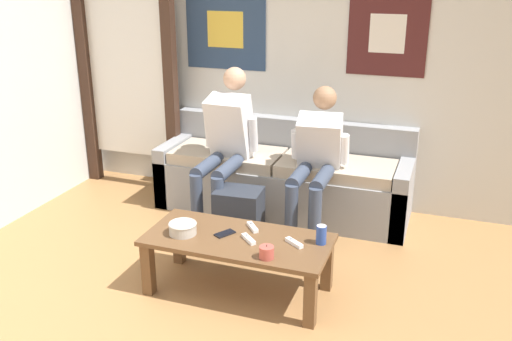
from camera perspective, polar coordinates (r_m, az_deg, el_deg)
wall_back at (r=5.07m, az=2.59°, el=11.17°), size 10.00×0.07×2.55m
door_frame at (r=5.48m, az=-12.82°, el=10.55°), size 1.00×0.10×2.15m
couch at (r=4.97m, az=2.74°, el=-0.87°), size 2.17×0.68×0.77m
coffee_table at (r=3.73m, az=-1.82°, el=-7.64°), size 1.20×0.55×0.39m
person_seated_adult at (r=4.66m, az=-3.08°, el=2.89°), size 0.47×0.90×1.26m
person_seated_teen at (r=4.45m, az=6.00°, el=1.30°), size 0.47×0.86×1.15m
backpack at (r=4.39m, az=-1.77°, el=-4.83°), size 0.37×0.33×0.44m
ceramic_bowl at (r=3.76m, az=-7.34°, el=-5.69°), size 0.19×0.19×0.08m
pillar_candle at (r=3.45m, az=1.07°, el=-8.18°), size 0.09×0.09×0.09m
drink_can_blue at (r=3.62m, az=6.55°, el=-6.39°), size 0.07×0.07×0.12m
game_controller_near_left at (r=3.66m, az=-0.75°, el=-6.87°), size 0.13×0.12×0.03m
game_controller_near_right at (r=3.81m, az=-0.35°, el=-5.69°), size 0.12×0.13×0.03m
game_controller_far_center at (r=3.62m, az=3.83°, el=-7.22°), size 0.14×0.11×0.03m
cell_phone at (r=3.75m, az=-3.13°, el=-6.31°), size 0.13×0.15×0.01m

